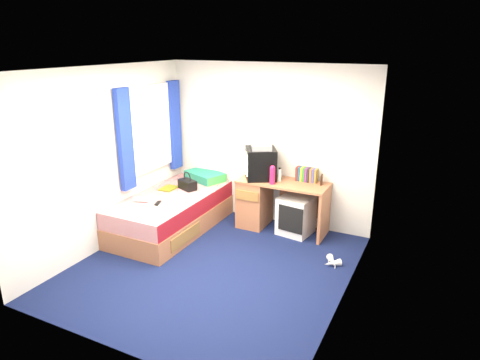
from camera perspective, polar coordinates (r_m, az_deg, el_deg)
The scene contains 20 objects.
ground at distance 5.45m, azimuth -3.58°, elevation -11.47°, with size 3.40×3.40×0.00m, color #0C1438.
room_shell at distance 4.90m, azimuth -3.91°, elevation 3.45°, with size 3.40×3.40×3.40m.
bed at distance 6.41m, azimuth -9.07°, elevation -4.33°, with size 1.01×2.00×0.54m.
pillow at distance 6.92m, azimuth -4.69°, elevation 0.53°, with size 0.61×0.39×0.13m, color #177095.
desk at distance 6.41m, azimuth 3.44°, elevation -2.78°, with size 1.30×0.55×0.75m.
storage_cube at distance 6.26m, azimuth 7.47°, elevation -4.68°, with size 0.45×0.45×0.56m, color silver.
crt_tv at distance 6.27m, azimuth 2.74°, elevation 2.23°, with size 0.59×0.60×0.45m.
vcr at distance 6.20m, azimuth 2.81°, elevation 4.57°, with size 0.40×0.28×0.08m, color #B9B9BB.
book_row at distance 6.23m, azimuth 8.89°, elevation 0.72°, with size 0.31×0.13×0.20m.
picture_frame at distance 6.13m, azimuth 10.82°, elevation 0.04°, with size 0.02×0.12×0.14m, color black.
pink_water_bottle at distance 6.05m, azimuth 4.33°, elevation 0.56°, with size 0.08×0.08×0.24m, color #CD1D52.
aerosol_can at distance 6.18m, azimuth 5.28°, elevation 0.64°, with size 0.05×0.05×0.18m, color silver.
handbag at distance 6.51m, azimuth -7.02°, elevation -0.55°, with size 0.33×0.27×0.27m.
towel at distance 5.99m, azimuth -8.01°, elevation -2.60°, with size 0.30×0.25×0.10m, color silver.
magazine at distance 6.60m, azimuth -9.52°, elevation -1.09°, with size 0.21×0.28×0.01m, color #C2D017.
water_bottle at distance 6.12m, azimuth -13.01°, elevation -2.56°, with size 0.07×0.07×0.20m, color silver.
colour_swatch_fan at distance 5.94m, azimuth -11.84°, elevation -3.43°, with size 0.22×0.06×0.01m, color yellow.
remote_control at distance 6.02m, azimuth -10.92°, elevation -3.06°, with size 0.05×0.16×0.02m, color black.
window_assembly at distance 6.49m, azimuth -11.81°, elevation 6.44°, with size 0.11×1.42×1.40m.
white_heels at distance 5.58m, azimuth 12.20°, elevation -10.65°, with size 0.23×0.28×0.09m.
Camera 1 is at (2.40, -4.09, 2.69)m, focal length 32.00 mm.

